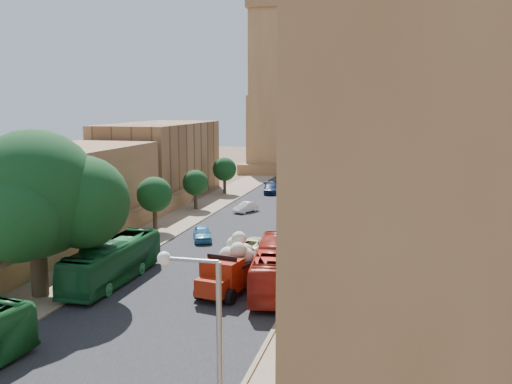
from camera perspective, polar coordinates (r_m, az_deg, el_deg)
The scene contains 33 objects.
ground at distance 33.80m, azimuth -10.95°, elevation -13.55°, with size 260.00×260.00×0.00m, color brown.
road_surface at distance 61.12m, azimuth 0.90°, elevation -3.13°, with size 14.00×140.00×0.01m, color black.
sidewalk_east at distance 59.76m, azimuth 9.83°, elevation -3.54°, with size 5.00×140.00×0.01m, color #7E6952.
sidewalk_west at distance 63.88m, azimuth -7.44°, elevation -2.67°, with size 5.00×140.00×0.01m, color #7E6952.
kerb_east at distance 59.96m, azimuth 7.44°, elevation -3.39°, with size 0.25×140.00×0.12m, color #7E6952.
kerb_west at distance 63.02m, azimuth -5.32°, elevation -2.74°, with size 0.25×140.00×0.12m, color #7E6952.
townhouse_a at distance 26.17m, azimuth 19.11°, elevation -5.82°, with size 9.00×14.00×16.40m.
townhouse_b at distance 39.97m, azimuth 17.30°, elevation -1.80°, with size 9.00×14.00×14.90m.
townhouse_c at distance 53.62m, azimuth 16.54°, elevation 2.26°, with size 9.00×14.00×17.40m.
townhouse_d at distance 67.61m, azimuth 15.99°, elevation 2.98°, with size 9.00×14.00×15.90m.
west_wall at distance 56.04m, azimuth -14.05°, elevation -3.59°, with size 1.00×40.00×1.80m, color olive.
west_building_low at distance 56.56m, azimuth -20.06°, elevation -0.35°, with size 10.00×28.00×8.40m, color brown.
west_building_mid at distance 79.15m, azimuth -9.58°, elevation 3.20°, with size 10.00×22.00×10.00m, color olive.
church at distance 107.73m, azimuth 6.79°, elevation 7.19°, with size 28.00×22.50×36.30m.
ficus_tree at distance 39.98m, azimuth -21.12°, elevation -0.61°, with size 11.18×10.29×11.18m.
street_tree_a at distance 47.62m, azimuth -15.96°, elevation -3.55°, with size 2.72×2.72×4.19m.
street_tree_b at distance 57.97m, azimuth -10.12°, elevation -0.25°, with size 3.56×3.56×5.47m.
street_tree_c at distance 69.04m, azimuth -6.08°, elevation 0.91°, with size 3.09×3.09×4.75m.
street_tree_d at distance 80.29m, azimuth -3.16°, elevation 2.27°, with size 3.34×3.34×5.14m.
streetlamp at distance 18.83m, azimuth -5.12°, elevation -15.11°, with size 2.11×0.44×8.22m.
red_truck at distance 39.41m, azimuth -2.39°, elevation -7.41°, with size 3.76×7.08×3.95m.
olive_pickup at distance 50.15m, azimuth 5.59°, elevation -4.72°, with size 3.72×5.38×2.04m.
bus_green_north at distance 42.42m, azimuth -14.13°, elevation -6.77°, with size 2.58×11.03×3.07m, color #155729.
bus_red_east at distance 39.91m, azimuth 1.93°, elevation -7.47°, with size 2.61×11.14×3.10m, color #AA2215.
bus_cream_east at distance 60.67m, azimuth 7.10°, elevation -2.04°, with size 2.19×9.37×2.61m, color #BCAE8E.
car_blue_a at distance 53.67m, azimuth -5.40°, elevation -4.13°, with size 1.64×4.07×1.39m, color #3D90C5.
car_white_a at distance 67.10m, azimuth -1.01°, elevation -1.52°, with size 1.24×3.57×1.18m, color white.
car_cream at distance 49.36m, azimuth 0.06°, elevation -5.28°, with size 2.25×4.88×1.35m, color beige.
car_dkblue at distance 80.64m, azimuth 1.50°, elevation 0.35°, with size 1.99×4.90×1.42m, color #0E2346.
car_white_b at distance 75.55m, azimuth 5.58°, elevation -0.27°, with size 1.70×4.22×1.44m, color silver.
car_blue_b at distance 90.41m, azimuth 3.89°, elevation 1.25°, with size 1.40×4.01×1.32m, color #4078C9.
pedestrian_a at distance 41.48m, azimuth 5.19°, elevation -7.77°, with size 0.67×0.44×1.84m, color black.
pedestrian_c at distance 39.63m, azimuth 5.42°, elevation -8.87°, with size 0.86×0.36×1.47m, color #363741.
Camera 1 is at (13.41, -28.22, 12.90)m, focal length 40.00 mm.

